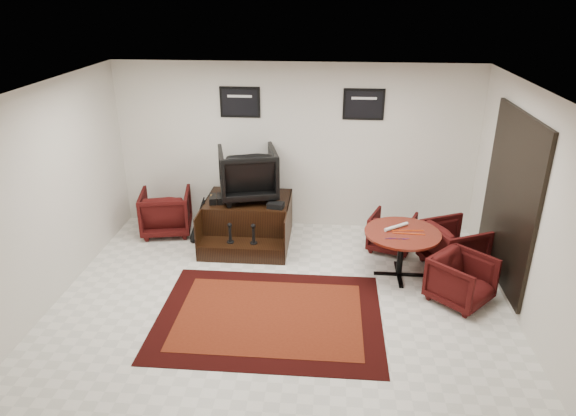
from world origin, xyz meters
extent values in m
plane|color=beige|center=(0.00, 0.00, 0.00)|extent=(6.00, 6.00, 0.00)
cube|color=beige|center=(0.00, 2.50, 1.40)|extent=(6.00, 0.02, 2.80)
cube|color=beige|center=(0.00, -2.50, 1.40)|extent=(6.00, 0.02, 2.80)
cube|color=beige|center=(-3.00, 0.00, 1.40)|extent=(0.02, 5.00, 2.80)
cube|color=beige|center=(3.00, 0.00, 1.40)|extent=(0.02, 5.00, 2.80)
cube|color=white|center=(0.00, 0.00, 2.80)|extent=(6.00, 5.00, 0.02)
cube|color=black|center=(2.97, 0.70, 1.30)|extent=(0.05, 1.90, 2.30)
cube|color=black|center=(2.96, 0.70, 1.30)|extent=(0.02, 1.72, 2.12)
cube|color=black|center=(2.97, 0.70, 1.30)|extent=(0.03, 0.05, 2.12)
cube|color=black|center=(-0.90, 2.48, 2.15)|extent=(0.66, 0.03, 0.50)
cube|color=black|center=(-0.90, 2.46, 2.15)|extent=(0.58, 0.01, 0.42)
cube|color=silver|center=(-0.90, 2.46, 2.25)|extent=(0.40, 0.00, 0.04)
cube|color=black|center=(1.10, 2.48, 2.15)|extent=(0.66, 0.03, 0.50)
cube|color=black|center=(1.10, 2.46, 2.15)|extent=(0.58, 0.01, 0.42)
cube|color=silver|center=(1.10, 2.46, 2.25)|extent=(0.40, 0.00, 0.04)
cube|color=black|center=(-0.12, -0.34, 0.00)|extent=(2.84, 2.13, 0.01)
cube|color=#51180B|center=(-0.12, -0.34, 0.01)|extent=(2.34, 1.62, 0.01)
cube|color=black|center=(-0.72, 1.88, 0.35)|extent=(1.36, 1.01, 0.70)
cube|color=black|center=(-0.72, 1.18, 0.13)|extent=(1.36, 0.40, 0.25)
cube|color=black|center=(-1.39, 1.68, 0.35)|extent=(0.02, 1.41, 0.70)
cube|color=black|center=(-0.04, 1.68, 0.35)|extent=(0.02, 1.41, 0.70)
cylinder|color=black|center=(-0.90, 1.18, 0.26)|extent=(0.11, 0.11, 0.02)
cylinder|color=black|center=(-0.90, 1.18, 0.39)|extent=(0.04, 0.04, 0.24)
sphere|color=black|center=(-0.90, 1.18, 0.55)|extent=(0.07, 0.07, 0.07)
cylinder|color=black|center=(-0.53, 1.18, 0.26)|extent=(0.11, 0.11, 0.02)
cylinder|color=black|center=(-0.53, 1.18, 0.39)|extent=(0.04, 0.04, 0.24)
sphere|color=black|center=(-0.53, 1.18, 0.55)|extent=(0.07, 0.07, 0.07)
imported|color=black|center=(-0.72, 1.93, 1.16)|extent=(1.07, 1.03, 0.92)
cube|color=black|center=(-1.26, 1.68, 0.76)|extent=(0.17, 0.31, 0.11)
cube|color=black|center=(-1.14, 1.71, 0.76)|extent=(0.17, 0.31, 0.11)
cube|color=black|center=(-0.23, 1.54, 0.75)|extent=(0.28, 0.21, 0.09)
imported|color=black|center=(-2.15, 1.97, 0.41)|extent=(0.93, 0.89, 0.82)
cylinder|color=#4D110B|center=(1.64, 0.84, 0.68)|extent=(1.07, 1.07, 0.03)
cylinder|color=black|center=(1.64, 0.84, 0.35)|extent=(0.09, 0.09, 0.63)
cube|color=black|center=(1.64, 0.84, 0.01)|extent=(0.72, 0.06, 0.03)
cube|color=black|center=(1.64, 0.84, 0.01)|extent=(0.06, 0.72, 0.03)
imported|color=black|center=(1.61, 1.65, 0.33)|extent=(0.82, 0.80, 0.67)
imported|color=black|center=(2.46, 1.16, 0.39)|extent=(0.96, 0.98, 0.78)
imported|color=black|center=(2.37, 0.22, 0.36)|extent=(0.96, 0.96, 0.72)
cylinder|color=silver|center=(1.57, 0.95, 0.73)|extent=(0.37, 0.29, 0.05)
cylinder|color=#E2430C|center=(1.72, 0.78, 0.71)|extent=(0.45, 0.04, 0.01)
cylinder|color=#E2430C|center=(1.72, 0.88, 0.71)|extent=(0.45, 0.05, 0.01)
cylinder|color=#4C1933|center=(1.42, 0.61, 0.70)|extent=(0.10, 0.04, 0.01)
cylinder|color=#4C1933|center=(1.48, 0.61, 0.70)|extent=(0.10, 0.04, 0.01)
cylinder|color=#4C1933|center=(1.54, 0.61, 0.70)|extent=(0.10, 0.04, 0.01)
cylinder|color=#4C1933|center=(1.60, 0.61, 0.70)|extent=(0.10, 0.04, 0.01)
cylinder|color=#4C1933|center=(1.66, 0.61, 0.70)|extent=(0.10, 0.04, 0.01)
camera|label=1|loc=(0.58, -5.77, 3.86)|focal=32.00mm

